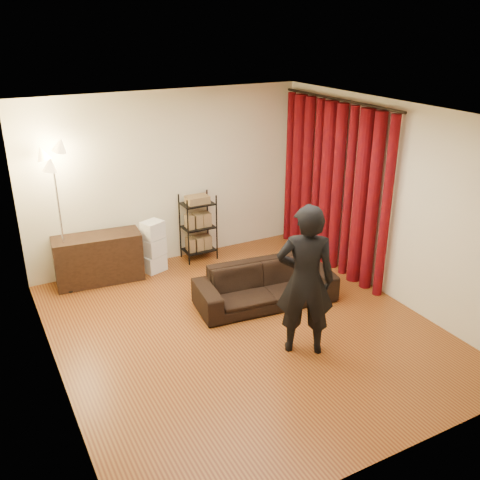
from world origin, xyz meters
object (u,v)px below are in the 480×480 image
person (305,281)px  wire_shelf (198,227)px  storage_boxes (153,247)px  floor_lamp (61,221)px  sofa (265,285)px  media_cabinet (98,259)px

person → wire_shelf: person is taller
storage_boxes → floor_lamp: bearing=179.1°
sofa → storage_boxes: (-1.01, 1.69, 0.13)m
person → storage_boxes: (-0.82, 2.86, -0.50)m
sofa → media_cabinet: 2.54m
sofa → person: size_ratio=1.05×
person → storage_boxes: bearing=-42.4°
sofa → wire_shelf: 1.84m
wire_shelf → media_cabinet: bearing=178.0°
storage_boxes → floor_lamp: size_ratio=0.39×
media_cabinet → storage_boxes: (0.84, -0.06, 0.04)m
person → sofa: bearing=-67.2°
person → storage_boxes: person is taller
person → media_cabinet: bearing=-28.8°
sofa → media_cabinet: media_cabinet is taller
sofa → storage_boxes: storage_boxes is taller
media_cabinet → floor_lamp: bearing=-170.1°
sofa → floor_lamp: size_ratio=0.91×
sofa → floor_lamp: 2.98m
media_cabinet → storage_boxes: size_ratio=1.53×
person → storage_boxes: 3.02m
wire_shelf → sofa: bearing=-88.1°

